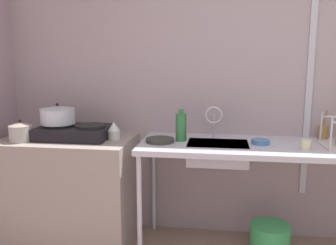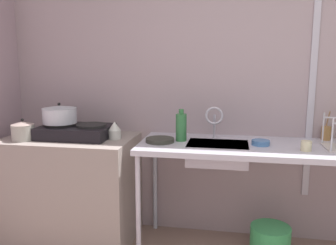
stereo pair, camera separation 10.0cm
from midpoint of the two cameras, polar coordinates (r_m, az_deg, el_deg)
The scene contains 16 objects.
wall_back at distance 3.04m, azimuth 15.90°, elevation 6.13°, with size 5.30×0.10×2.59m, color #9F8D93.
wall_metal_strip at distance 3.02m, azimuth 20.92°, elevation 8.30°, with size 0.05×0.01×2.07m, color #B7B4C4.
counter_concrete at distance 3.09m, azimuth -16.24°, elevation -10.25°, with size 1.03×0.65×0.86m, color gray.
counter_sink at distance 2.72m, azimuth 12.64°, elevation -4.57°, with size 1.71×0.65×0.86m.
stove at distance 2.94m, azimuth -15.65°, elevation -1.44°, with size 0.56×0.38×0.11m.
pot_on_left_burner at distance 2.97m, azimuth -18.13°, elevation 1.15°, with size 0.27×0.27×0.17m.
pot_beside_stove at distance 2.96m, azimuth -23.36°, elevation -1.37°, with size 0.18×0.18×0.17m.
percolator at distance 2.83m, azimuth -9.63°, elevation -1.33°, with size 0.10×0.10×0.14m.
sink_basin at distance 2.71m, azimuth 6.87°, elevation -4.85°, with size 0.45×0.31×0.15m, color #B7B4C4.
faucet at distance 2.80m, azimuth 6.26°, elevation 0.82°, with size 0.14×0.08×0.26m.
frying_pan at distance 2.71m, azimuth -2.34°, elevation -2.84°, with size 0.22×0.22×0.03m, color #30312A.
cup_by_rack at distance 2.64m, azimuth 20.11°, elevation -3.34°, with size 0.07×0.07×0.07m, color beige.
small_bowl_on_drainboard at distance 2.71m, azimuth 13.50°, elevation -3.03°, with size 0.13×0.13×0.04m, color teal.
bottle_by_sink at distance 2.73m, azimuth 1.05°, elevation -0.69°, with size 0.08×0.08×0.25m.
utensil_jar at distance 3.05m, azimuth 22.67°, elevation -1.37°, with size 0.07×0.07×0.23m.
bucket_on_floor at distance 2.95m, azimuth 14.94°, elevation -17.71°, with size 0.30×0.30×0.25m, color #389E57.
Camera 1 is at (-0.45, -1.10, 1.48)m, focal length 38.20 mm.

